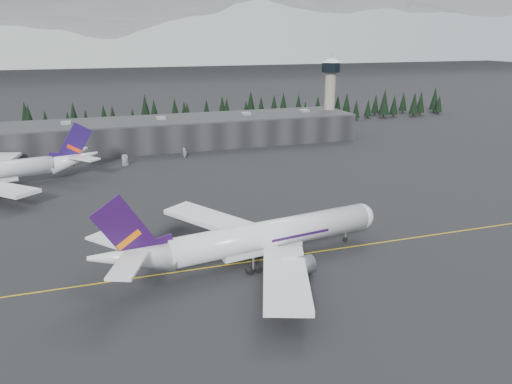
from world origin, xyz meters
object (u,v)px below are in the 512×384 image
object	(u,v)px
terminal	(184,132)
gse_vehicle_a	(125,165)
gse_vehicle_b	(185,155)
control_tower	(330,88)
jet_main	(249,239)

from	to	relation	value
terminal	gse_vehicle_a	distance (m)	42.81
gse_vehicle_b	gse_vehicle_a	bearing A→B (deg)	-81.11
gse_vehicle_a	terminal	bearing A→B (deg)	34.49
gse_vehicle_a	gse_vehicle_b	distance (m)	26.26
gse_vehicle_a	gse_vehicle_b	xyz separation A→B (m)	(24.97, 8.13, 0.02)
control_tower	gse_vehicle_b	bearing A→B (deg)	-161.80
control_tower	jet_main	world-z (taller)	control_tower
terminal	jet_main	size ratio (longest dim) A/B	2.33
control_tower	gse_vehicle_b	size ratio (longest dim) A/B	9.23
terminal	gse_vehicle_a	size ratio (longest dim) A/B	32.96
terminal	gse_vehicle_a	bearing A→B (deg)	-132.93
terminal	control_tower	size ratio (longest dim) A/B	4.24
terminal	gse_vehicle_b	world-z (taller)	terminal
control_tower	gse_vehicle_b	distance (m)	86.14
gse_vehicle_a	control_tower	bearing A→B (deg)	5.58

